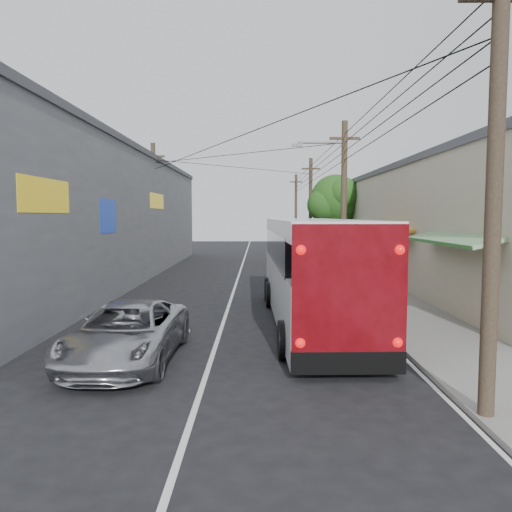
# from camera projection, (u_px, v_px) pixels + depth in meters

# --- Properties ---
(ground) EXTENTS (120.00, 120.00, 0.00)m
(ground) POSITION_uv_depth(u_px,v_px,m) (204.00, 383.00, 10.81)
(ground) COLOR black
(ground) RESTS_ON ground
(sidewalk) EXTENTS (3.00, 80.00, 0.12)m
(sidewalk) POSITION_uv_depth(u_px,v_px,m) (344.00, 273.00, 30.71)
(sidewalk) COLOR slate
(sidewalk) RESTS_ON ground
(building_right) EXTENTS (7.09, 40.00, 6.25)m
(building_right) POSITION_uv_depth(u_px,v_px,m) (409.00, 223.00, 32.43)
(building_right) COLOR #C4B69B
(building_right) RESTS_ON ground
(building_left) EXTENTS (7.20, 36.00, 7.25)m
(building_left) POSITION_uv_depth(u_px,v_px,m) (89.00, 215.00, 28.50)
(building_left) COLOR gray
(building_left) RESTS_ON ground
(utility_poles) EXTENTS (11.80, 45.28, 8.00)m
(utility_poles) POSITION_uv_depth(u_px,v_px,m) (290.00, 207.00, 30.72)
(utility_poles) COLOR #473828
(utility_poles) RESTS_ON ground
(street_tree) EXTENTS (4.40, 4.00, 6.60)m
(street_tree) POSITION_uv_depth(u_px,v_px,m) (336.00, 201.00, 36.33)
(street_tree) COLOR #3F2B19
(street_tree) RESTS_ON ground
(coach_bus) EXTENTS (3.05, 12.19, 3.49)m
(coach_bus) POSITION_uv_depth(u_px,v_px,m) (311.00, 270.00, 16.72)
(coach_bus) COLOR white
(coach_bus) RESTS_ON ground
(jeepney) EXTENTS (2.53, 5.26, 1.45)m
(jeepney) POSITION_uv_depth(u_px,v_px,m) (127.00, 333.00, 12.32)
(jeepney) COLOR #B8B8C0
(jeepney) RESTS_ON ground
(parked_suv) EXTENTS (2.95, 6.41, 1.82)m
(parked_suv) POSITION_uv_depth(u_px,v_px,m) (310.00, 270.00, 24.95)
(parked_suv) COLOR gray
(parked_suv) RESTS_ON ground
(parked_car_mid) EXTENTS (2.07, 4.58, 1.53)m
(parked_car_mid) POSITION_uv_depth(u_px,v_px,m) (296.00, 257.00, 34.54)
(parked_car_mid) COLOR #25252A
(parked_car_mid) RESTS_ON ground
(parked_car_far) EXTENTS (1.75, 4.76, 1.55)m
(parked_car_far) POSITION_uv_depth(u_px,v_px,m) (303.00, 253.00, 38.35)
(parked_car_far) COLOR black
(parked_car_far) RESTS_ON ground
(pedestrian_near) EXTENTS (0.71, 0.57, 1.71)m
(pedestrian_near) POSITION_uv_depth(u_px,v_px,m) (354.00, 276.00, 21.92)
(pedestrian_near) COLOR #CA6B9D
(pedestrian_near) RESTS_ON sidewalk
(pedestrian_far) EXTENTS (1.06, 1.00, 1.74)m
(pedestrian_far) POSITION_uv_depth(u_px,v_px,m) (372.00, 262.00, 28.12)
(pedestrian_far) COLOR #8CA4CC
(pedestrian_far) RESTS_ON sidewalk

